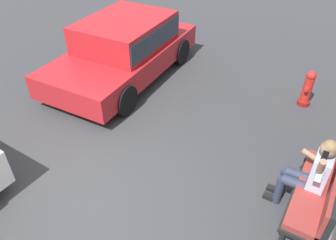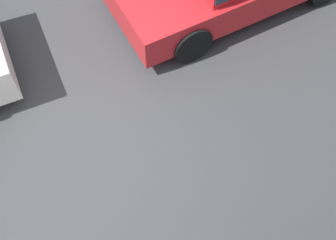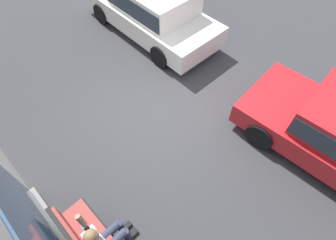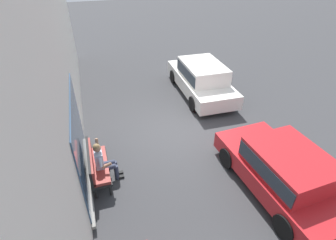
{
  "view_description": "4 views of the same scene",
  "coord_description": "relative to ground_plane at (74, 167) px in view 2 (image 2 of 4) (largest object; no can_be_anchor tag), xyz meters",
  "views": [
    {
      "loc": [
        2.04,
        2.6,
        4.04
      ],
      "look_at": [
        -1.11,
        0.71,
        1.24
      ],
      "focal_mm": 35.0,
      "sensor_mm": 36.0,
      "label": 1
    },
    {
      "loc": [
        -0.17,
        2.6,
        5.22
      ],
      "look_at": [
        -1.25,
        0.33,
        0.86
      ],
      "focal_mm": 45.0,
      "sensor_mm": 36.0,
      "label": 2
    },
    {
      "loc": [
        -3.04,
        2.6,
        5.14
      ],
      "look_at": [
        -0.92,
        0.49,
        1.04
      ],
      "focal_mm": 28.0,
      "sensor_mm": 36.0,
      "label": 3
    },
    {
      "loc": [
        -7.52,
        2.6,
        5.77
      ],
      "look_at": [
        -0.91,
        0.5,
        1.18
      ],
      "focal_mm": 28.0,
      "sensor_mm": 36.0,
      "label": 4
    }
  ],
  "objects": [
    {
      "name": "ground_plane",
      "position": [
        0.0,
        0.0,
        0.0
      ],
      "size": [
        60.0,
        60.0,
        0.0
      ],
      "primitive_type": "plane",
      "color": "#38383A"
    }
  ]
}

